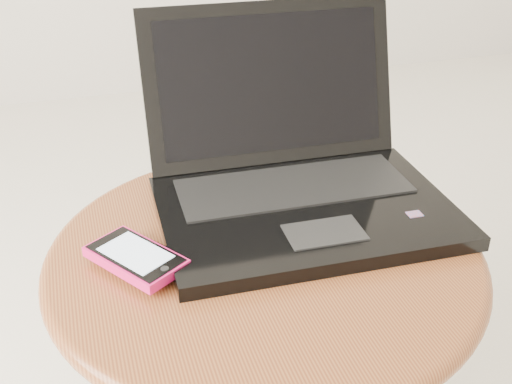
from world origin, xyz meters
name	(u,v)px	position (x,y,z in m)	size (l,w,h in m)	color
table	(264,305)	(0.10, 0.11, 0.36)	(0.57, 0.57, 0.46)	#573118
laptop	(295,172)	(0.18, 0.22, 0.50)	(0.41, 0.37, 0.26)	black
phone_black	(145,257)	(-0.05, 0.13, 0.46)	(0.11, 0.12, 0.01)	black
phone_pink	(136,258)	(-0.07, 0.11, 0.47)	(0.12, 0.14, 0.02)	#DE1764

